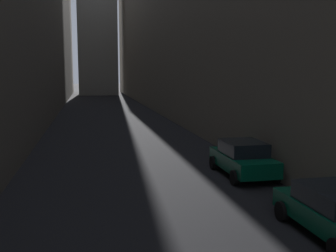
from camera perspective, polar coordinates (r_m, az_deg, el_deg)
ground_plane at (r=40.66m, az=-8.29°, el=1.22°), size 264.00×264.00×0.00m
building_block_right at (r=45.63m, az=8.55°, el=17.07°), size 15.00×108.00×24.06m
parked_car_right_third at (r=12.02m, az=23.10°, el=-11.23°), size 1.97×4.04×1.40m
parked_car_right_far at (r=17.71m, az=10.74°, el=-4.55°), size 2.00×4.05×1.55m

